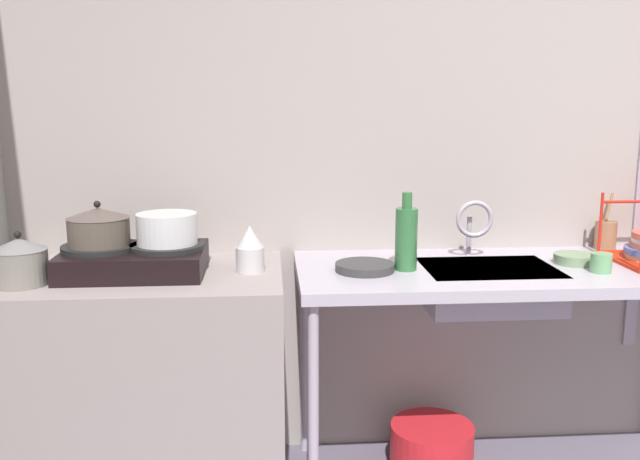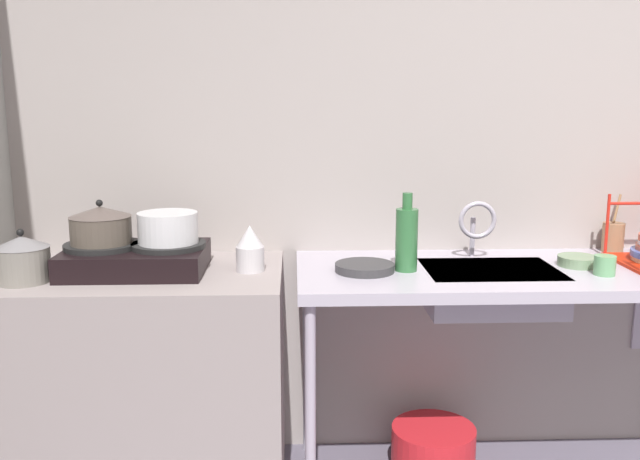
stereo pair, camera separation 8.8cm
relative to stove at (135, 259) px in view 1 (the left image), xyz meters
The scene contains 16 objects.
wall_back 1.87m from the stove, 11.60° to the left, with size 5.41×0.10×2.75m, color #A09692.
counter_concrete 0.47m from the stove, ahead, with size 0.98×0.63×0.84m, color gray.
counter_sink 1.36m from the stove, ahead, with size 1.58×0.63×0.84m.
stove is the anchor object (origin of this frame).
pot_on_left_burner 0.17m from the stove, behind, with size 0.21×0.21×0.15m.
pot_on_right_burner 0.16m from the stove, ahead, with size 0.21×0.21×0.11m.
pot_beside_stove 0.37m from the stove, 159.92° to the right, with size 0.18×0.18×0.18m.
percolator 0.40m from the stove, ahead, with size 0.10×0.10×0.16m.
sink_basin 1.27m from the stove, ahead, with size 0.47×0.35×0.14m, color #ACA3B3.
faucet 1.26m from the stove, ahead, with size 0.14×0.08×0.22m.
frying_pan 0.81m from the stove, ahead, with size 0.21×0.21×0.03m, color #333234.
cup_by_rack 1.63m from the stove, ahead, with size 0.07×0.07×0.07m, color #629E69.
small_bowl_on_drainboard 1.59m from the stove, ahead, with size 0.15×0.15×0.04m, color gray.
bottle_by_sink 0.96m from the stove, ahead, with size 0.08×0.08×0.28m.
utensil_jar 1.84m from the stove, ahead, with size 0.08×0.08×0.23m.
bucket_on_floor 1.35m from the stove, ahead, with size 0.32×0.32×0.20m, color red.
Camera 1 is at (-1.30, -0.82, 1.44)m, focal length 38.34 mm.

